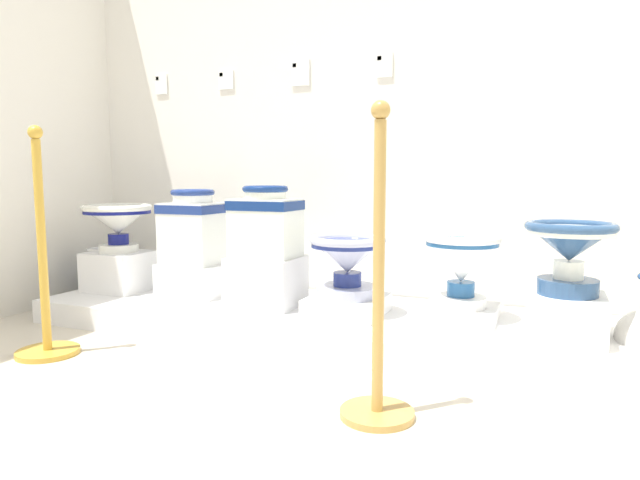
{
  "coord_description": "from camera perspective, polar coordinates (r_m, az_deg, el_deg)",
  "views": [
    {
      "loc": [
        2.95,
        -0.3,
        0.82
      ],
      "look_at": [
        1.85,
        2.3,
        0.5
      ],
      "focal_mm": 30.6,
      "sensor_mm": 36.0,
      "label": 1
    }
  ],
  "objects": [
    {
      "name": "decorative_vase_companion",
      "position": [
        3.92,
        -22.16,
        -3.93
      ],
      "size": [
        0.25,
        0.25,
        0.36
      ],
      "color": "white",
      "rests_on": "ground_plane"
    },
    {
      "name": "wall_back",
      "position": [
        3.38,
        2.51,
        17.39
      ],
      "size": [
        3.77,
        0.06,
        2.92
      ],
      "primitive_type": "cube",
      "color": "white",
      "rests_on": "ground_plane"
    },
    {
      "name": "antique_toilet_rightmost",
      "position": [
        2.75,
        2.89,
        -1.88
      ],
      "size": [
        0.39,
        0.39,
        0.31
      ],
      "color": "#ABB0CD",
      "rests_on": "plinth_block_rightmost"
    },
    {
      "name": "plinth_block_squat_floral",
      "position": [
        3.33,
        -12.95,
        -3.99
      ],
      "size": [
        0.39,
        0.29,
        0.19
      ],
      "primitive_type": "cube",
      "color": "white",
      "rests_on": "display_platform"
    },
    {
      "name": "info_placard_third",
      "position": [
        3.45,
        -2.08,
        17.09
      ],
      "size": [
        0.12,
        0.01,
        0.15
      ],
      "color": "white"
    },
    {
      "name": "antique_toilet_leftmost",
      "position": [
        2.94,
        -5.7,
        2.06
      ],
      "size": [
        0.35,
        0.26,
        0.38
      ],
      "color": "white",
      "rests_on": "plinth_block_leftmost"
    },
    {
      "name": "plinth_block_rightmost",
      "position": [
        2.8,
        2.86,
        -6.82
      ],
      "size": [
        0.37,
        0.38,
        0.09
      ],
      "primitive_type": "cube",
      "color": "white",
      "rests_on": "display_platform"
    },
    {
      "name": "display_platform",
      "position": [
        2.95,
        -1.1,
        -8.34
      ],
      "size": [
        3.05,
        0.91,
        0.13
      ],
      "primitive_type": "cube",
      "color": "white",
      "rests_on": "ground_plane"
    },
    {
      "name": "plinth_block_tall_cobalt",
      "position": [
        2.79,
        14.43,
        -7.38
      ],
      "size": [
        0.35,
        0.37,
        0.06
      ],
      "primitive_type": "cube",
      "color": "white",
      "rests_on": "display_platform"
    },
    {
      "name": "info_placard_fourth",
      "position": [
        3.26,
        6.75,
        17.73
      ],
      "size": [
        0.09,
        0.01,
        0.13
      ],
      "color": "white"
    },
    {
      "name": "plinth_block_leftmost",
      "position": [
        2.98,
        -5.63,
        -4.28
      ],
      "size": [
        0.36,
        0.32,
        0.27
      ],
      "primitive_type": "cube",
      "color": "white",
      "rests_on": "display_platform"
    },
    {
      "name": "antique_toilet_pale_glazed",
      "position": [
        2.55,
        24.66,
        -0.54
      ],
      "size": [
        0.37,
        0.37,
        0.31
      ],
      "color": "navy",
      "rests_on": "plinth_block_pale_glazed"
    },
    {
      "name": "info_placard_first",
      "position": [
        3.99,
        -16.27,
        15.38
      ],
      "size": [
        0.1,
        0.01,
        0.13
      ],
      "color": "white"
    },
    {
      "name": "info_placard_second",
      "position": [
        3.7,
        -9.81,
        16.19
      ],
      "size": [
        0.11,
        0.01,
        0.12
      ],
      "color": "white"
    },
    {
      "name": "ground_plane",
      "position": [
        1.8,
        -22.81,
        -21.54
      ],
      "size": [
        5.57,
        5.57,
        0.02
      ],
      "primitive_type": "cube",
      "color": "beige"
    },
    {
      "name": "plinth_block_central_ornate",
      "position": [
        3.59,
        -20.2,
        -3.06
      ],
      "size": [
        0.35,
        0.32,
        0.24
      ],
      "primitive_type": "cube",
      "color": "white",
      "rests_on": "display_platform"
    },
    {
      "name": "plinth_block_pale_glazed",
      "position": [
        2.61,
        24.33,
        -7.28
      ],
      "size": [
        0.31,
        0.35,
        0.19
      ],
      "primitive_type": "cube",
      "color": "white",
      "rests_on": "display_platform"
    },
    {
      "name": "stanchion_post_near_left",
      "position": [
        2.83,
        -26.86,
        -4.97
      ],
      "size": [
        0.28,
        0.28,
        1.06
      ],
      "color": "gold",
      "rests_on": "ground_plane"
    },
    {
      "name": "antique_toilet_central_ornate",
      "position": [
        3.55,
        -20.41,
        2.03
      ],
      "size": [
        0.41,
        0.41,
        0.29
      ],
      "color": "white",
      "rests_on": "plinth_block_central_ornate"
    },
    {
      "name": "antique_toilet_tall_cobalt",
      "position": [
        2.74,
        14.59,
        -1.98
      ],
      "size": [
        0.37,
        0.37,
        0.36
      ],
      "color": "white",
      "rests_on": "plinth_block_tall_cobalt"
    },
    {
      "name": "stanchion_post_near_right",
      "position": [
        1.88,
        6.09,
        -8.94
      ],
      "size": [
        0.26,
        0.26,
        1.07
      ],
      "color": "#B78D46",
      "rests_on": "ground_plane"
    },
    {
      "name": "antique_toilet_squat_floral",
      "position": [
        3.29,
        -13.09,
        1.46
      ],
      "size": [
        0.33,
        0.29,
        0.44
      ],
      "color": "white",
      "rests_on": "plinth_block_squat_floral"
    }
  ]
}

